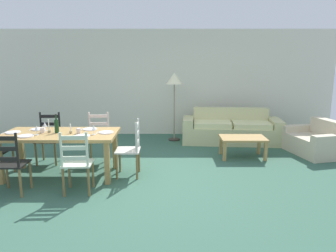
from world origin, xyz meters
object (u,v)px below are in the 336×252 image
at_px(dining_chair_far_right, 100,138).
at_px(dining_chair_head_east, 132,149).
at_px(dining_chair_near_right, 78,162).
at_px(coffee_cup_primary, 80,131).
at_px(standing_lamp, 176,83).
at_px(dining_chair_far_left, 51,138).
at_px(dining_chair_near_left, 12,163).
at_px(dining_table, 62,138).
at_px(coffee_cup_secondary, 44,130).
at_px(couch, 232,130).
at_px(wine_bottle, 58,126).
at_px(coffee_table, 244,140).
at_px(wine_glass_near_left, 38,128).
at_px(armchair_upholstered, 318,142).
at_px(wine_glass_far_left, 46,125).
at_px(wine_glass_near_right, 95,128).

distance_m(dining_chair_far_right, dining_chair_head_east, 1.02).
relative_size(dining_chair_near_right, coffee_cup_primary, 10.67).
height_order(dining_chair_near_right, standing_lamp, standing_lamp).
bearing_deg(dining_chair_head_east, dining_chair_far_left, 156.33).
xyz_separation_m(dining_chair_near_left, dining_chair_far_left, (0.02, 1.50, 0.00)).
bearing_deg(dining_table, dining_chair_near_left, -122.12).
height_order(dining_chair_near_left, dining_chair_far_right, same).
height_order(dining_table, coffee_cup_secondary, coffee_cup_secondary).
height_order(dining_table, dining_chair_far_right, dining_chair_far_right).
height_order(dining_chair_far_left, couch, dining_chair_far_left).
height_order(dining_chair_far_right, coffee_cup_primary, dining_chair_far_right).
xyz_separation_m(wine_bottle, coffee_cup_secondary, (-0.24, -0.01, -0.07)).
distance_m(dining_chair_near_left, dining_chair_near_right, 0.96).
bearing_deg(coffee_cup_primary, coffee_table, 19.78).
height_order(wine_glass_near_left, armchair_upholstered, wine_glass_near_left).
relative_size(dining_chair_near_right, coffee_cup_secondary, 10.67).
height_order(dining_chair_far_left, wine_glass_far_left, dining_chair_far_left).
xyz_separation_m(coffee_cup_secondary, couch, (3.61, 2.24, -0.50)).
bearing_deg(dining_chair_far_right, dining_chair_near_left, -122.64).
bearing_deg(wine_glass_far_left, standing_lamp, 45.28).
distance_m(wine_glass_far_left, coffee_table, 3.76).
bearing_deg(dining_chair_near_left, wine_glass_near_right, 30.91).
height_order(dining_chair_near_right, dining_chair_far_right, same).
distance_m(wine_bottle, wine_glass_far_left, 0.28).
bearing_deg(couch, dining_chair_near_left, -141.63).
bearing_deg(dining_chair_far_right, coffee_cup_secondary, -136.30).
relative_size(dining_chair_far_left, armchair_upholstered, 0.73).
bearing_deg(armchair_upholstered, dining_table, -165.31).
bearing_deg(couch, wine_glass_near_right, -139.01).
height_order(wine_glass_far_left, armchair_upholstered, wine_glass_far_left).
relative_size(dining_chair_near_right, dining_chair_head_east, 1.00).
bearing_deg(standing_lamp, dining_chair_near_left, -127.44).
relative_size(dining_chair_head_east, coffee_cup_secondary, 10.67).
xyz_separation_m(wine_bottle, coffee_cup_primary, (0.38, -0.06, -0.07)).
bearing_deg(coffee_table, armchair_upholstered, 9.39).
xyz_separation_m(dining_chair_far_right, coffee_cup_primary, (-0.15, -0.78, 0.32)).
distance_m(wine_glass_far_left, couch, 4.22).
height_order(wine_glass_far_left, standing_lamp, standing_lamp).
xyz_separation_m(dining_chair_far_left, coffee_table, (3.79, 0.30, -0.12)).
distance_m(wine_glass_near_right, armchair_upholstered, 4.59).
bearing_deg(standing_lamp, coffee_table, -45.86).
bearing_deg(armchair_upholstered, dining_chair_near_left, -159.15).
height_order(wine_bottle, wine_glass_far_left, wine_bottle).
bearing_deg(wine_bottle, coffee_table, 16.76).
bearing_deg(dining_chair_head_east, dining_chair_far_right, 133.82).
bearing_deg(dining_chair_near_right, coffee_cup_primary, 102.00).
xyz_separation_m(dining_chair_far_left, wine_glass_near_left, (0.15, -0.87, 0.38)).
bearing_deg(coffee_cup_secondary, wine_glass_far_left, 92.11).
relative_size(dining_chair_near_right, wine_glass_near_right, 5.96).
xyz_separation_m(wine_glass_near_left, coffee_cup_secondary, (0.03, 0.15, -0.07)).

